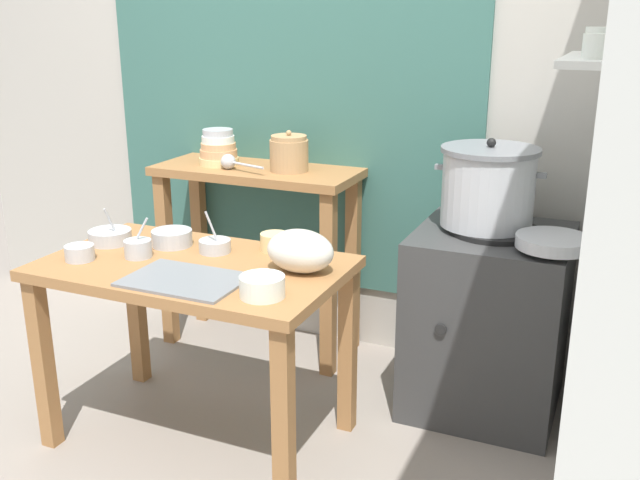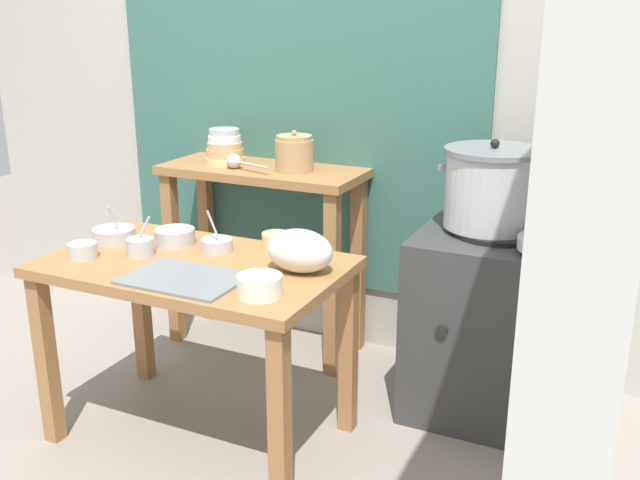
% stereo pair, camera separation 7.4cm
% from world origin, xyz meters
% --- Properties ---
extents(ground_plane, '(9.00, 9.00, 0.00)m').
position_xyz_m(ground_plane, '(0.00, 0.00, 0.00)').
color(ground_plane, gray).
extents(wall_back, '(4.40, 0.12, 2.60)m').
position_xyz_m(wall_back, '(0.08, 1.10, 1.30)').
color(wall_back, '#B2ADA3').
rests_on(wall_back, ground).
extents(prep_table, '(1.10, 0.66, 0.72)m').
position_xyz_m(prep_table, '(-0.03, 0.01, 0.61)').
color(prep_table, '#9E6B3D').
rests_on(prep_table, ground).
extents(back_shelf_table, '(0.96, 0.40, 0.90)m').
position_xyz_m(back_shelf_table, '(-0.21, 0.83, 0.68)').
color(back_shelf_table, '#9E6B3D').
rests_on(back_shelf_table, ground).
extents(stove_block, '(0.60, 0.61, 0.78)m').
position_xyz_m(stove_block, '(0.92, 0.70, 0.38)').
color(stove_block, '#383838').
rests_on(stove_block, ground).
extents(steamer_pot, '(0.43, 0.38, 0.35)m').
position_xyz_m(steamer_pot, '(0.88, 0.72, 0.94)').
color(steamer_pot, '#B7BABF').
rests_on(steamer_pot, stove_block).
extents(clay_pot, '(0.18, 0.18, 0.19)m').
position_xyz_m(clay_pot, '(-0.04, 0.83, 0.98)').
color(clay_pot, tan).
rests_on(clay_pot, back_shelf_table).
extents(bowl_stack_enamel, '(0.19, 0.19, 0.17)m').
position_xyz_m(bowl_stack_enamel, '(-0.40, 0.82, 0.98)').
color(bowl_stack_enamel, '#E5C684').
rests_on(bowl_stack_enamel, back_shelf_table).
extents(ladle, '(0.25, 0.11, 0.07)m').
position_xyz_m(ladle, '(-0.30, 0.75, 0.94)').
color(ladle, '#B7BABF').
rests_on(ladle, back_shelf_table).
extents(serving_tray, '(0.40, 0.28, 0.01)m').
position_xyz_m(serving_tray, '(0.04, -0.16, 0.72)').
color(serving_tray, slate).
rests_on(serving_tray, prep_table).
extents(plastic_bag, '(0.25, 0.17, 0.15)m').
position_xyz_m(plastic_bag, '(0.36, 0.09, 0.80)').
color(plastic_bag, silver).
rests_on(plastic_bag, prep_table).
extents(wide_pan, '(0.27, 0.27, 0.04)m').
position_xyz_m(wide_pan, '(1.16, 0.53, 0.80)').
color(wide_pan, '#B7BABF').
rests_on(wide_pan, stove_block).
extents(prep_bowl_0, '(0.11, 0.11, 0.06)m').
position_xyz_m(prep_bowl_0, '(-0.43, -0.12, 0.75)').
color(prep_bowl_0, '#B7BABF').
rests_on(prep_bowl_0, prep_table).
extents(prep_bowl_1, '(0.16, 0.16, 0.06)m').
position_xyz_m(prep_bowl_1, '(-0.22, 0.16, 0.75)').
color(prep_bowl_1, '#B7BABF').
rests_on(prep_bowl_1, prep_table).
extents(prep_bowl_2, '(0.12, 0.12, 0.17)m').
position_xyz_m(prep_bowl_2, '(-0.03, 0.15, 0.75)').
color(prep_bowl_2, '#B7BABF').
rests_on(prep_bowl_2, prep_table).
extents(prep_bowl_3, '(0.17, 0.17, 0.15)m').
position_xyz_m(prep_bowl_3, '(-0.46, 0.09, 0.75)').
color(prep_bowl_3, '#B7BABF').
rests_on(prep_bowl_3, prep_table).
extents(prep_bowl_4, '(0.10, 0.10, 0.15)m').
position_xyz_m(prep_bowl_4, '(-0.26, -0.01, 0.76)').
color(prep_bowl_4, '#B7BABF').
rests_on(prep_bowl_4, prep_table).
extents(prep_bowl_5, '(0.15, 0.15, 0.07)m').
position_xyz_m(prep_bowl_5, '(0.35, -0.17, 0.76)').
color(prep_bowl_5, silver).
rests_on(prep_bowl_5, prep_table).
extents(prep_bowl_6, '(0.11, 0.11, 0.07)m').
position_xyz_m(prep_bowl_6, '(0.17, 0.26, 0.76)').
color(prep_bowl_6, '#E5C684').
rests_on(prep_bowl_6, prep_table).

